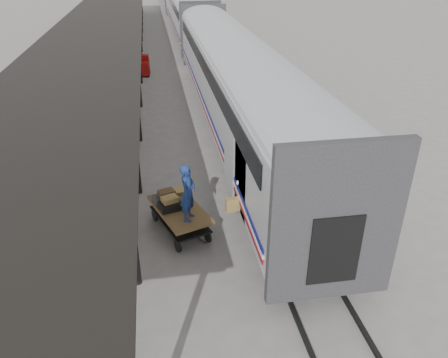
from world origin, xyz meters
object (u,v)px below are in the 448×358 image
object	(u,v)px
luggage_tug	(143,66)
pedestrian	(116,93)
baggage_cart	(180,214)
porter	(188,193)

from	to	relation	value
luggage_tug	pedestrian	world-z (taller)	pedestrian
luggage_tug	pedestrian	distance (m)	7.28
baggage_cart	pedestrian	distance (m)	13.03
pedestrian	luggage_tug	bearing A→B (deg)	-85.85
luggage_tug	pedestrian	xyz separation A→B (m)	(-1.48, -7.13, 0.27)
porter	pedestrian	xyz separation A→B (m)	(-2.89, 13.41, -0.88)
baggage_cart	luggage_tug	bearing A→B (deg)	73.70
baggage_cart	porter	bearing A→B (deg)	-88.61
porter	pedestrian	distance (m)	13.75
porter	pedestrian	size ratio (longest dim) A/B	1.02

